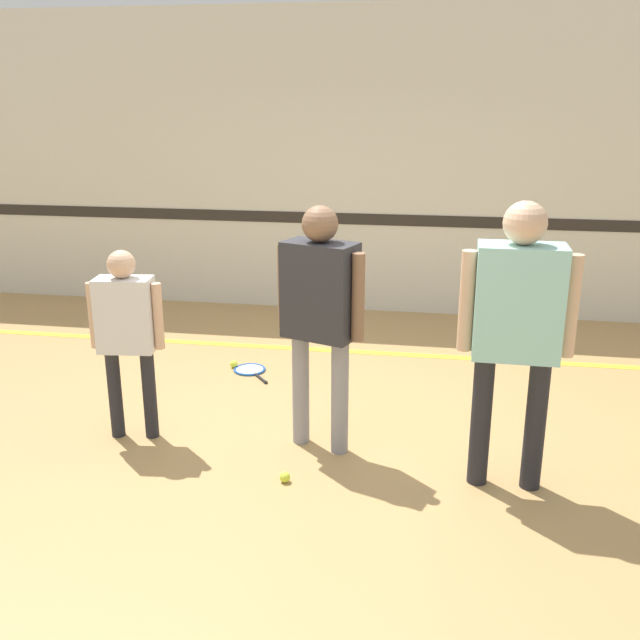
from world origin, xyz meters
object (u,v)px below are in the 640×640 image
at_px(person_student_left, 126,325).
at_px(tennis_ball_by_spare_racket, 234,364).
at_px(person_instructor, 320,303).
at_px(tennis_ball_near_instructor, 285,477).
at_px(person_student_right, 517,317).
at_px(racket_spare_on_floor, 251,370).

height_order(person_student_left, tennis_ball_by_spare_racket, person_student_left).
bearing_deg(person_student_left, tennis_ball_by_spare_racket, 70.62).
height_order(person_instructor, tennis_ball_near_instructor, person_instructor).
distance_m(person_student_left, tennis_ball_by_spare_racket, 1.63).
distance_m(person_student_left, person_student_right, 2.54).
bearing_deg(tennis_ball_near_instructor, person_student_right, 8.62).
height_order(racket_spare_on_floor, tennis_ball_by_spare_racket, tennis_ball_by_spare_racket).
relative_size(person_instructor, tennis_ball_by_spare_racket, 25.00).
relative_size(tennis_ball_near_instructor, tennis_ball_by_spare_racket, 1.00).
bearing_deg(racket_spare_on_floor, person_student_left, -58.20).
xyz_separation_m(person_student_left, tennis_ball_near_instructor, (1.18, -0.45, -0.79)).
xyz_separation_m(person_instructor, person_student_left, (-1.31, -0.06, -0.19)).
distance_m(person_instructor, tennis_ball_by_spare_racket, 1.94).
height_order(person_instructor, racket_spare_on_floor, person_instructor).
xyz_separation_m(person_student_left, person_student_right, (2.51, -0.25, 0.26)).
bearing_deg(person_student_right, person_student_left, -4.42).
bearing_deg(person_instructor, person_student_left, -157.56).
xyz_separation_m(person_instructor, person_student_right, (1.20, -0.30, 0.06)).
xyz_separation_m(tennis_ball_near_instructor, tennis_ball_by_spare_racket, (-0.86, 1.84, 0.00)).
xyz_separation_m(person_student_right, tennis_ball_by_spare_racket, (-2.20, 1.64, -1.05)).
relative_size(person_student_left, person_student_right, 0.76).
relative_size(person_student_right, tennis_ball_by_spare_racket, 26.49).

